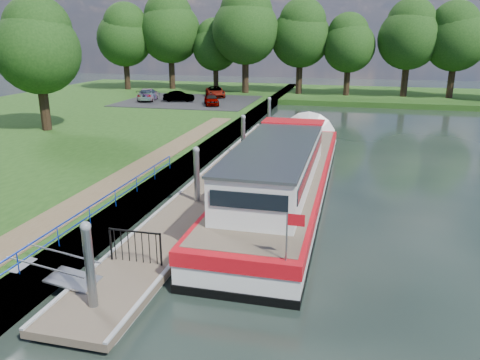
% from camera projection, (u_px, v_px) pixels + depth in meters
% --- Properties ---
extents(ground, '(160.00, 160.00, 0.00)m').
position_uv_depth(ground, '(104.00, 308.00, 13.70)').
color(ground, black).
rests_on(ground, ground).
extents(bank_edge, '(1.10, 90.00, 0.78)m').
position_uv_depth(bank_edge, '(192.00, 162.00, 28.09)').
color(bank_edge, '#473D2D').
rests_on(bank_edge, ground).
extents(far_bank, '(60.00, 18.00, 0.60)m').
position_uv_depth(far_bank, '(399.00, 96.00, 59.10)').
color(far_bank, '#1D4112').
rests_on(far_bank, ground).
extents(footpath, '(1.60, 40.00, 0.05)m').
position_uv_depth(footpath, '(105.00, 189.00, 21.90)').
color(footpath, brown).
rests_on(footpath, riverbank).
extents(carpark, '(14.00, 12.00, 0.06)m').
position_uv_depth(carpark, '(189.00, 101.00, 51.23)').
color(carpark, black).
rests_on(carpark, riverbank).
extents(blue_fence, '(0.04, 18.04, 0.72)m').
position_uv_depth(blue_fence, '(74.00, 221.00, 16.73)').
color(blue_fence, '#0C2DBF').
rests_on(blue_fence, riverbank).
extents(pontoon, '(2.50, 30.00, 0.56)m').
position_uv_depth(pontoon, '(224.00, 178.00, 25.71)').
color(pontoon, brown).
rests_on(pontoon, ground).
extents(mooring_piles, '(0.30, 27.30, 3.55)m').
position_uv_depth(mooring_piles, '(224.00, 158.00, 25.38)').
color(mooring_piles, gray).
rests_on(mooring_piles, ground).
extents(gangway, '(2.58, 1.00, 0.92)m').
position_uv_depth(gangway, '(56.00, 274.00, 14.41)').
color(gangway, '#A5A8AD').
rests_on(gangway, ground).
extents(gate_panel, '(1.85, 0.05, 1.15)m').
position_uv_depth(gate_panel, '(135.00, 242.00, 15.41)').
color(gate_panel, black).
rests_on(gate_panel, ground).
extents(barge, '(4.36, 21.15, 4.78)m').
position_uv_depth(barge, '(286.00, 173.00, 23.38)').
color(barge, black).
rests_on(barge, ground).
extents(horizon_trees, '(54.38, 10.03, 12.87)m').
position_uv_depth(horizon_trees, '(290.00, 33.00, 56.87)').
color(horizon_trees, '#332316').
rests_on(horizon_trees, ground).
extents(bank_tree_a, '(6.12, 6.12, 9.72)m').
position_uv_depth(bank_tree_a, '(38.00, 45.00, 33.92)').
color(bank_tree_a, '#332316').
rests_on(bank_tree_a, riverbank).
extents(car_a, '(2.53, 3.71, 1.17)m').
position_uv_depth(car_a, '(211.00, 99.00, 47.83)').
color(car_a, '#999999').
rests_on(car_a, carpark).
extents(car_b, '(3.49, 1.92, 1.09)m').
position_uv_depth(car_b, '(179.00, 96.00, 50.52)').
color(car_b, '#999999').
rests_on(car_b, carpark).
extents(car_c, '(2.74, 4.76, 1.30)m').
position_uv_depth(car_c, '(148.00, 94.00, 51.25)').
color(car_c, '#999999').
rests_on(car_c, carpark).
extents(car_d, '(3.49, 4.71, 1.19)m').
position_uv_depth(car_d, '(215.00, 92.00, 54.08)').
color(car_d, '#999999').
rests_on(car_d, carpark).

